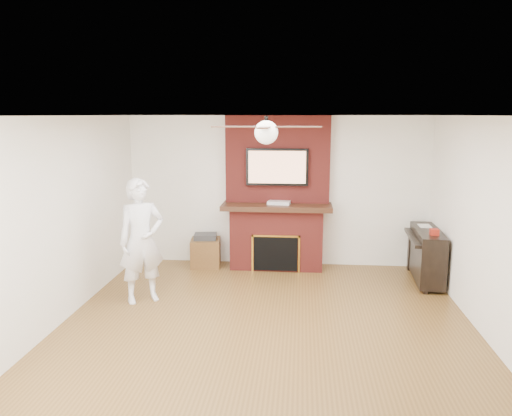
# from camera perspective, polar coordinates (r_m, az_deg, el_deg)

# --- Properties ---
(room_shell) EXTENTS (5.36, 5.86, 2.86)m
(room_shell) POSITION_cam_1_polar(r_m,az_deg,el_deg) (5.67, 1.13, -2.24)
(room_shell) COLOR brown
(room_shell) RESTS_ON ground
(fireplace) EXTENTS (1.78, 0.64, 2.50)m
(fireplace) POSITION_cam_1_polar(r_m,az_deg,el_deg) (8.21, 2.41, -0.02)
(fireplace) COLOR maroon
(fireplace) RESTS_ON ground
(tv) EXTENTS (1.00, 0.08, 0.60)m
(tv) POSITION_cam_1_polar(r_m,az_deg,el_deg) (8.07, 2.43, 4.71)
(tv) COLOR black
(tv) RESTS_ON fireplace
(ceiling_fan) EXTENTS (1.21, 1.21, 0.31)m
(ceiling_fan) POSITION_cam_1_polar(r_m,az_deg,el_deg) (5.53, 1.18, 8.75)
(ceiling_fan) COLOR black
(ceiling_fan) RESTS_ON room_shell
(person) EXTENTS (0.74, 0.68, 1.69)m
(person) POSITION_cam_1_polar(r_m,az_deg,el_deg) (6.88, -12.95, -3.67)
(person) COLOR white
(person) RESTS_ON ground
(side_table) EXTENTS (0.53, 0.53, 0.55)m
(side_table) POSITION_cam_1_polar(r_m,az_deg,el_deg) (8.45, -5.77, -4.91)
(side_table) COLOR brown
(side_table) RESTS_ON ground
(piano) EXTENTS (0.53, 1.25, 0.90)m
(piano) POSITION_cam_1_polar(r_m,az_deg,el_deg) (8.02, 18.90, -4.98)
(piano) COLOR black
(piano) RESTS_ON ground
(cable_box) EXTENTS (0.38, 0.25, 0.05)m
(cable_box) POSITION_cam_1_polar(r_m,az_deg,el_deg) (8.09, 2.64, 0.62)
(cable_box) COLOR silver
(cable_box) RESTS_ON fireplace
(candle_orange) EXTENTS (0.06, 0.06, 0.11)m
(candle_orange) POSITION_cam_1_polar(r_m,az_deg,el_deg) (8.22, 1.50, -6.75)
(candle_orange) COLOR #BC6C16
(candle_orange) RESTS_ON ground
(candle_green) EXTENTS (0.07, 0.07, 0.10)m
(candle_green) POSITION_cam_1_polar(r_m,az_deg,el_deg) (8.28, 2.62, -6.70)
(candle_green) COLOR #4D913A
(candle_green) RESTS_ON ground
(candle_cream) EXTENTS (0.08, 0.08, 0.11)m
(candle_cream) POSITION_cam_1_polar(r_m,az_deg,el_deg) (8.28, 3.04, -6.66)
(candle_cream) COLOR beige
(candle_cream) RESTS_ON ground
(candle_blue) EXTENTS (0.06, 0.06, 0.08)m
(candle_blue) POSITION_cam_1_polar(r_m,az_deg,el_deg) (8.23, 4.20, -6.88)
(candle_blue) COLOR teal
(candle_blue) RESTS_ON ground
(candle_orange_extra) EXTENTS (0.06, 0.06, 0.11)m
(candle_orange_extra) POSITION_cam_1_polar(r_m,az_deg,el_deg) (8.22, 1.04, -6.74)
(candle_orange_extra) COLOR #C21640
(candle_orange_extra) RESTS_ON ground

